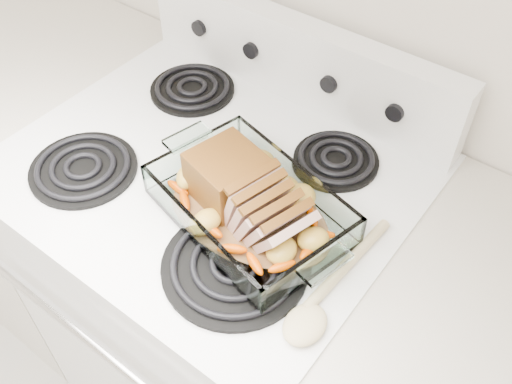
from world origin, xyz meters
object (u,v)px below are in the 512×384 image
Objects in this scene: electric_range at (221,292)px; baking_dish at (249,210)px; pork_roast at (238,191)px; counter_left at (54,183)px.

electric_range reaches higher than baking_dish.
electric_range is 0.53m from pork_roast.
baking_dish is (0.14, -0.06, 0.48)m from electric_range.
baking_dish is 0.04m from pork_roast.
pork_roast is at bearing -27.80° from electric_range.
counter_left is (-0.67, -0.00, -0.02)m from electric_range.
pork_roast is (0.12, -0.06, 0.52)m from electric_range.
baking_dish is (0.81, -0.06, 0.50)m from counter_left.
pork_roast reaches higher than baking_dish.
electric_range is 0.67m from counter_left.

